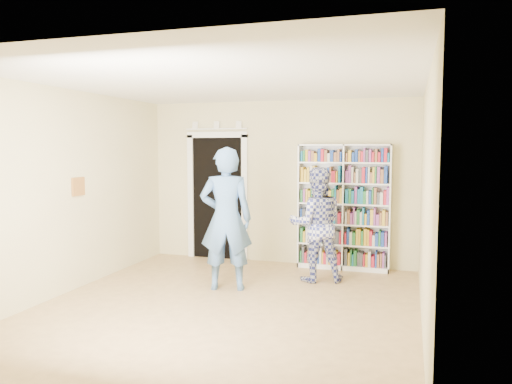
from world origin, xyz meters
TOP-DOWN VIEW (x-y plane):
  - floor at (0.00, 0.00)m, footprint 5.00×5.00m
  - ceiling at (0.00, 0.00)m, footprint 5.00×5.00m
  - wall_back at (0.00, 2.50)m, footprint 4.50×0.00m
  - wall_left at (-2.25, 0.00)m, footprint 0.00×5.00m
  - wall_right at (2.25, 0.00)m, footprint 0.00×5.00m
  - bookshelf at (1.10, 2.34)m, footprint 1.44×0.27m
  - doorway at (-1.10, 2.48)m, footprint 1.10×0.08m
  - wall_art at (-2.23, 0.20)m, footprint 0.03×0.25m
  - man_blue at (-0.28, 0.72)m, footprint 0.81×0.64m
  - man_plaid at (0.81, 1.51)m, footprint 0.96×0.86m
  - paper_sheet at (0.91, 1.35)m, footprint 0.18×0.06m

SIDE VIEW (x-z plane):
  - floor at x=0.00m, z-range 0.00..0.00m
  - man_plaid at x=0.81m, z-range 0.00..1.65m
  - paper_sheet at x=0.91m, z-range 0.77..1.03m
  - man_blue at x=-0.28m, z-range 0.00..1.94m
  - bookshelf at x=1.10m, z-range 0.01..1.99m
  - doorway at x=-1.10m, z-range -0.04..2.39m
  - wall_back at x=0.00m, z-range -0.90..3.60m
  - wall_left at x=-2.25m, z-range -1.15..3.85m
  - wall_right at x=2.25m, z-range -1.15..3.85m
  - wall_art at x=-2.23m, z-range 1.27..1.52m
  - ceiling at x=0.00m, z-range 2.70..2.70m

